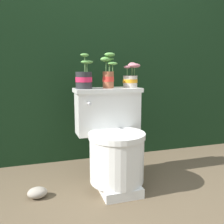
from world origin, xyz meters
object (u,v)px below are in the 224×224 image
potted_plant_left (84,78)px  potted_plant_midleft (108,73)px  toilet (113,142)px  garden_stone (37,193)px  potted_plant_middle (131,78)px

potted_plant_left → potted_plant_midleft: potted_plant_midleft is taller
toilet → potted_plant_midleft: potted_plant_midleft is taller
potted_plant_left → garden_stone: size_ratio=1.94×
toilet → potted_plant_left: bearing=139.9°
toilet → potted_plant_midleft: 0.50m
potted_plant_midleft → garden_stone: bearing=-161.3°
potted_plant_middle → toilet: bearing=-140.0°
garden_stone → potted_plant_middle: bearing=15.1°
potted_plant_midleft → potted_plant_middle: bearing=3.8°
toilet → potted_plant_midleft: bearing=86.7°
toilet → potted_plant_left: potted_plant_left is taller
toilet → potted_plant_middle: size_ratio=3.67×
toilet → potted_plant_left: (-0.17, 0.15, 0.45)m
garden_stone → toilet: bearing=4.0°
potted_plant_middle → potted_plant_left: bearing=-178.0°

